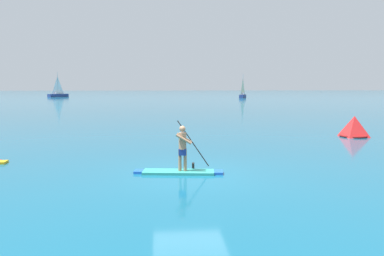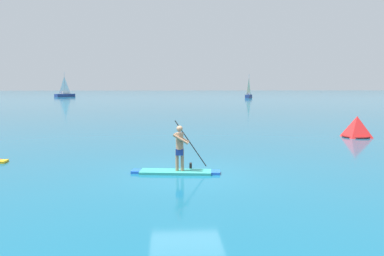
% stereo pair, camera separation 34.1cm
% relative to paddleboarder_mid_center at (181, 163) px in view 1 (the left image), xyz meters
% --- Properties ---
extents(ground, '(440.00, 440.00, 0.00)m').
position_rel_paddleboarder_mid_center_xyz_m(ground, '(0.28, -0.24, -0.36)').
color(ground, '#145B7A').
extents(paddleboarder_mid_center, '(3.09, 1.02, 1.85)m').
position_rel_paddleboarder_mid_center_xyz_m(paddleboarder_mid_center, '(0.00, 0.00, 0.00)').
color(paddleboarder_mid_center, teal).
rests_on(paddleboarder_mid_center, ground).
extents(race_marker_buoy, '(1.91, 1.91, 1.23)m').
position_rel_paddleboarder_mid_center_xyz_m(race_marker_buoy, '(10.75, 8.43, 0.19)').
color(race_marker_buoy, red).
rests_on(race_marker_buoy, ground).
extents(sailboat_left_horizon, '(4.88, 5.10, 6.66)m').
position_rel_paddleboarder_mid_center_xyz_m(sailboat_left_horizon, '(-27.73, 91.67, 0.43)').
color(sailboat_left_horizon, navy).
rests_on(sailboat_left_horizon, ground).
extents(sailboat_right_horizon, '(2.53, 4.08, 5.84)m').
position_rel_paddleboarder_mid_center_xyz_m(sailboat_right_horizon, '(19.87, 78.87, 0.52)').
color(sailboat_right_horizon, navy).
rests_on(sailboat_right_horizon, ground).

